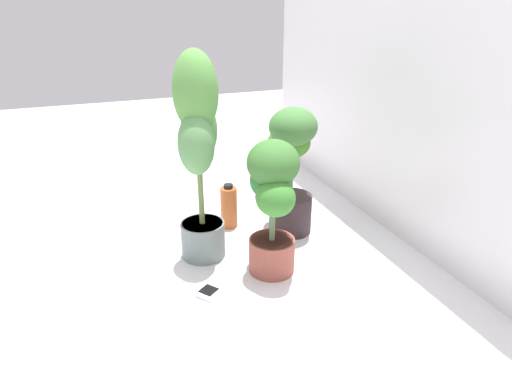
% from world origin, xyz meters
% --- Properties ---
extents(ground_plane, '(8.00, 8.00, 0.00)m').
position_xyz_m(ground_plane, '(0.00, 0.00, 0.00)').
color(ground_plane, silver).
rests_on(ground_plane, ground).
extents(mylar_back_wall, '(3.20, 0.01, 2.00)m').
position_xyz_m(mylar_back_wall, '(0.00, 0.86, 1.00)').
color(mylar_back_wall, silver).
rests_on(mylar_back_wall, ground).
extents(potted_plant_center, '(0.38, 0.28, 0.61)m').
position_xyz_m(potted_plant_center, '(-0.05, 0.12, 0.36)').
color(potted_plant_center, '#974B3D').
rests_on(potted_plant_center, ground).
extents(potted_plant_front_left, '(0.32, 0.23, 0.95)m').
position_xyz_m(potted_plant_front_left, '(-0.28, -0.13, 0.55)').
color(potted_plant_front_left, slate).
rests_on(potted_plant_front_left, ground).
extents(potted_plant_back_left, '(0.40, 0.33, 0.66)m').
position_xyz_m(potted_plant_back_left, '(-0.38, 0.36, 0.37)').
color(potted_plant_back_left, '#2F2225').
rests_on(potted_plant_back_left, ground).
extents(hygrometer_box, '(0.11, 0.11, 0.03)m').
position_xyz_m(hygrometer_box, '(0.04, -0.20, 0.01)').
color(hygrometer_box, white).
rests_on(hygrometer_box, ground).
extents(nutrient_bottle, '(0.09, 0.09, 0.24)m').
position_xyz_m(nutrient_bottle, '(-0.52, 0.07, 0.11)').
color(nutrient_bottle, '#BE5A28').
rests_on(nutrient_bottle, ground).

